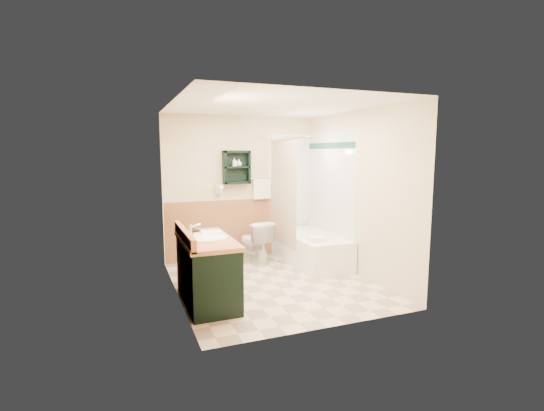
{
  "coord_description": "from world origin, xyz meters",
  "views": [
    {
      "loc": [
        -1.94,
        -4.88,
        1.8
      ],
      "look_at": [
        0.05,
        0.2,
        1.06
      ],
      "focal_mm": 26.0,
      "sensor_mm": 36.0,
      "label": 1
    }
  ],
  "objects_px": {
    "bathtub": "(312,249)",
    "vanity_book": "(186,224)",
    "soap_bottle_a": "(234,164)",
    "wall_shelf": "(237,167)",
    "soap_bottle_b": "(239,164)",
    "vanity": "(207,270)",
    "hair_dryer": "(219,189)",
    "toilet": "(255,242)"
  },
  "relations": [
    {
      "from": "wall_shelf",
      "to": "hair_dryer",
      "type": "height_order",
      "value": "wall_shelf"
    },
    {
      "from": "wall_shelf",
      "to": "hair_dryer",
      "type": "xyz_separation_m",
      "value": [
        -0.3,
        0.02,
        -0.35
      ]
    },
    {
      "from": "vanity_book",
      "to": "vanity",
      "type": "bearing_deg",
      "value": -95.88
    },
    {
      "from": "soap_bottle_a",
      "to": "soap_bottle_b",
      "type": "distance_m",
      "value": 0.08
    },
    {
      "from": "wall_shelf",
      "to": "vanity",
      "type": "bearing_deg",
      "value": -117.15
    },
    {
      "from": "soap_bottle_b",
      "to": "vanity",
      "type": "bearing_deg",
      "value": -118.2
    },
    {
      "from": "toilet",
      "to": "vanity_book",
      "type": "distance_m",
      "value": 1.67
    },
    {
      "from": "bathtub",
      "to": "soap_bottle_b",
      "type": "distance_m",
      "value": 1.85
    },
    {
      "from": "soap_bottle_a",
      "to": "wall_shelf",
      "type": "bearing_deg",
      "value": 6.99
    },
    {
      "from": "toilet",
      "to": "soap_bottle_a",
      "type": "relative_size",
      "value": 4.95
    },
    {
      "from": "bathtub",
      "to": "soap_bottle_a",
      "type": "xyz_separation_m",
      "value": [
        -1.07,
        0.74,
        1.36
      ]
    },
    {
      "from": "soap_bottle_a",
      "to": "bathtub",
      "type": "bearing_deg",
      "value": -34.93
    },
    {
      "from": "soap_bottle_b",
      "to": "bathtub",
      "type": "bearing_deg",
      "value": -37.03
    },
    {
      "from": "vanity_book",
      "to": "soap_bottle_b",
      "type": "relative_size",
      "value": 1.75
    },
    {
      "from": "wall_shelf",
      "to": "bathtub",
      "type": "xyz_separation_m",
      "value": [
        1.03,
        -0.75,
        -1.31
      ]
    },
    {
      "from": "bathtub",
      "to": "soap_bottle_a",
      "type": "relative_size",
      "value": 10.61
    },
    {
      "from": "toilet",
      "to": "vanity_book",
      "type": "xyz_separation_m",
      "value": [
        -1.25,
        -0.97,
        0.55
      ]
    },
    {
      "from": "vanity",
      "to": "toilet",
      "type": "bearing_deg",
      "value": 52.45
    },
    {
      "from": "vanity",
      "to": "soap_bottle_b",
      "type": "distance_m",
      "value": 2.32
    },
    {
      "from": "vanity_book",
      "to": "soap_bottle_a",
      "type": "bearing_deg",
      "value": 25.55
    },
    {
      "from": "wall_shelf",
      "to": "toilet",
      "type": "relative_size",
      "value": 0.79
    },
    {
      "from": "wall_shelf",
      "to": "hair_dryer",
      "type": "distance_m",
      "value": 0.46
    },
    {
      "from": "soap_bottle_b",
      "to": "soap_bottle_a",
      "type": "bearing_deg",
      "value": 180.0
    },
    {
      "from": "vanity",
      "to": "soap_bottle_a",
      "type": "distance_m",
      "value": 2.28
    },
    {
      "from": "vanity",
      "to": "soap_bottle_a",
      "type": "relative_size",
      "value": 8.76
    },
    {
      "from": "vanity_book",
      "to": "soap_bottle_b",
      "type": "xyz_separation_m",
      "value": [
        1.1,
        1.3,
        0.72
      ]
    },
    {
      "from": "bathtub",
      "to": "vanity_book",
      "type": "height_order",
      "value": "vanity_book"
    },
    {
      "from": "vanity",
      "to": "soap_bottle_b",
      "type": "height_order",
      "value": "soap_bottle_b"
    },
    {
      "from": "vanity_book",
      "to": "soap_bottle_a",
      "type": "height_order",
      "value": "soap_bottle_a"
    },
    {
      "from": "hair_dryer",
      "to": "bathtub",
      "type": "relative_size",
      "value": 0.16
    },
    {
      "from": "vanity",
      "to": "bathtub",
      "type": "bearing_deg",
      "value": 27.41
    },
    {
      "from": "soap_bottle_a",
      "to": "vanity_book",
      "type": "bearing_deg",
      "value": -128.17
    },
    {
      "from": "wall_shelf",
      "to": "soap_bottle_a",
      "type": "height_order",
      "value": "wall_shelf"
    },
    {
      "from": "vanity",
      "to": "vanity_book",
      "type": "xyz_separation_m",
      "value": [
        -0.17,
        0.44,
        0.5
      ]
    },
    {
      "from": "vanity_book",
      "to": "hair_dryer",
      "type": "bearing_deg",
      "value": 33.91
    },
    {
      "from": "soap_bottle_a",
      "to": "soap_bottle_b",
      "type": "relative_size",
      "value": 1.22
    },
    {
      "from": "hair_dryer",
      "to": "soap_bottle_b",
      "type": "bearing_deg",
      "value": -5.07
    },
    {
      "from": "wall_shelf",
      "to": "soap_bottle_b",
      "type": "relative_size",
      "value": 4.74
    },
    {
      "from": "hair_dryer",
      "to": "soap_bottle_a",
      "type": "distance_m",
      "value": 0.48
    },
    {
      "from": "bathtub",
      "to": "toilet",
      "type": "bearing_deg",
      "value": 153.38
    },
    {
      "from": "toilet",
      "to": "soap_bottle_a",
      "type": "xyz_separation_m",
      "value": [
        -0.23,
        0.33,
        1.25
      ]
    },
    {
      "from": "bathtub",
      "to": "vanity_book",
      "type": "xyz_separation_m",
      "value": [
        -2.08,
        -0.55,
        0.65
      ]
    }
  ]
}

